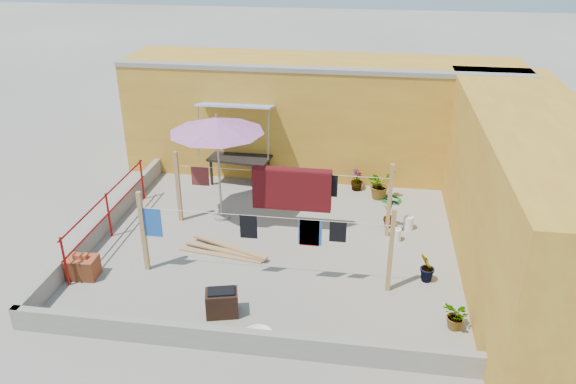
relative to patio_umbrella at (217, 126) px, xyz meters
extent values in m
plane|color=#9E998E|center=(1.54, -1.06, -2.40)|extent=(80.00, 80.00, 0.00)
cube|color=gold|center=(2.04, 3.64, -0.80)|extent=(11.00, 2.40, 3.20)
cube|color=gray|center=(2.04, 2.59, 0.75)|extent=(11.00, 0.35, 0.12)
cube|color=#2D51B2|center=(-0.06, 2.09, -0.15)|extent=(2.00, 0.79, 0.22)
cylinder|color=gray|center=(-1.01, 1.72, -0.80)|extent=(0.03, 0.30, 1.28)
cylinder|color=gray|center=(0.89, 1.72, -0.80)|extent=(0.03, 0.30, 1.28)
cube|color=gold|center=(6.74, -1.06, -0.80)|extent=(2.40, 9.00, 3.20)
cube|color=gray|center=(1.54, -4.64, -2.18)|extent=(8.30, 0.16, 0.44)
cube|color=gray|center=(-2.54, -1.06, -2.18)|extent=(0.16, 7.30, 0.44)
cylinder|color=maroon|center=(-2.31, -3.26, -1.85)|extent=(0.05, 0.05, 1.10)
cylinder|color=maroon|center=(-2.31, -1.26, -1.85)|extent=(0.05, 0.05, 1.10)
cylinder|color=maroon|center=(-2.31, 0.74, -1.85)|extent=(0.05, 0.05, 1.10)
cylinder|color=maroon|center=(-2.31, -1.26, -1.35)|extent=(0.04, 4.20, 0.04)
cylinder|color=maroon|center=(-2.31, -1.26, -1.80)|extent=(0.04, 4.20, 0.04)
cube|color=tan|center=(-0.96, -2.46, -1.50)|extent=(0.09, 0.09, 1.80)
cube|color=tan|center=(4.04, -2.46, -1.50)|extent=(0.09, 0.09, 1.80)
cube|color=tan|center=(4.04, -0.26, -1.50)|extent=(0.09, 0.09, 1.80)
cube|color=tan|center=(-0.96, -0.26, -1.50)|extent=(0.09, 0.09, 1.80)
cylinder|color=silver|center=(1.54, -2.46, -0.95)|extent=(5.00, 0.01, 0.01)
cylinder|color=silver|center=(1.54, -0.26, -0.95)|extent=(5.00, 0.01, 0.01)
cube|color=#470B0F|center=(1.79, -0.26, -1.39)|extent=(1.84, 0.22, 0.97)
cube|color=black|center=(2.69, -0.26, -1.22)|extent=(0.32, 0.02, 0.54)
cube|color=#5A201F|center=(-0.39, -0.26, -1.19)|extent=(0.42, 0.02, 0.47)
cube|color=#1F50A8|center=(-0.76, -2.46, -1.27)|extent=(0.42, 0.02, 0.64)
cube|color=black|center=(1.25, -2.46, -1.20)|extent=(0.35, 0.02, 0.51)
cube|color=#A90D12|center=(2.46, -2.46, -1.24)|extent=(0.39, 0.02, 0.57)
cube|color=#1F50A8|center=(2.47, -2.46, -1.23)|extent=(0.46, 0.02, 0.56)
cube|color=black|center=(3.01, -2.46, -1.17)|extent=(0.33, 0.02, 0.44)
cylinder|color=gray|center=(0.00, 0.00, -2.37)|extent=(0.40, 0.40, 0.07)
cylinder|color=gray|center=(0.00, 0.00, -1.13)|extent=(0.05, 0.05, 2.55)
cone|color=#B46198|center=(0.00, 0.00, 0.02)|extent=(2.85, 2.85, 0.36)
cylinder|color=gray|center=(0.00, 0.00, 0.22)|extent=(0.04, 0.04, 0.11)
cube|color=black|center=(-0.01, 2.11, -1.65)|extent=(1.76, 1.04, 0.06)
cube|color=black|center=(-0.77, 1.88, -2.04)|extent=(0.06, 0.06, 0.73)
cube|color=black|center=(-0.69, 2.54, -2.04)|extent=(0.06, 0.06, 0.73)
cube|color=black|center=(0.67, 1.69, -2.04)|extent=(0.06, 0.06, 0.73)
cube|color=black|center=(0.76, 2.35, -2.04)|extent=(0.06, 0.06, 0.73)
cube|color=#B45429|center=(-2.16, -2.93, -2.18)|extent=(0.63, 0.47, 0.44)
cube|color=#9E4325|center=(-2.16, -2.93, -1.91)|extent=(0.28, 0.15, 0.09)
cube|color=tan|center=(0.42, -1.73, -2.38)|extent=(1.95, 0.43, 0.04)
cube|color=tan|center=(0.50, -1.61, -2.34)|extent=(1.93, 0.59, 0.04)
cube|color=tan|center=(0.58, -1.49, -2.29)|extent=(1.86, 0.84, 0.04)
cube|color=black|center=(0.99, -3.71, -2.15)|extent=(0.67, 0.53, 0.49)
cube|color=black|center=(0.99, -3.71, -1.89)|extent=(0.55, 0.41, 0.04)
cylinder|color=white|center=(1.78, -4.26, -2.37)|extent=(0.51, 0.51, 0.07)
torus|color=white|center=(1.78, -4.26, -2.33)|extent=(0.55, 0.55, 0.06)
cylinder|color=white|center=(4.25, -0.48, -2.25)|extent=(0.22, 0.22, 0.30)
cylinder|color=white|center=(4.25, -0.48, -2.08)|extent=(0.06, 0.06, 0.05)
cylinder|color=white|center=(4.54, 0.11, -2.24)|extent=(0.24, 0.24, 0.33)
cylinder|color=white|center=(4.54, 0.11, -2.05)|extent=(0.07, 0.07, 0.05)
torus|color=#217E1C|center=(4.17, 1.60, -2.38)|extent=(0.54, 0.54, 0.04)
torus|color=#217E1C|center=(4.17, 1.60, -2.34)|extent=(0.46, 0.46, 0.04)
imported|color=#205A19|center=(3.85, 1.74, -2.01)|extent=(0.93, 0.93, 0.78)
imported|color=#205A19|center=(3.24, 2.14, -2.11)|extent=(0.42, 0.42, 0.59)
imported|color=#205A19|center=(4.10, 0.14, -1.96)|extent=(0.56, 0.51, 0.87)
imported|color=#205A19|center=(4.81, -2.06, -2.06)|extent=(0.36, 0.42, 0.67)
imported|color=#205A19|center=(5.24, -3.48, -2.13)|extent=(0.60, 0.63, 0.54)
camera|label=1|loc=(3.47, -11.90, 4.17)|focal=35.00mm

